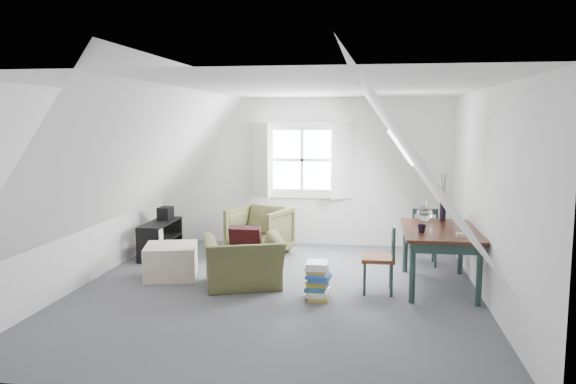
% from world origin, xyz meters
% --- Properties ---
extents(floor, '(5.50, 5.50, 0.00)m').
position_xyz_m(floor, '(0.00, 0.00, 0.00)').
color(floor, '#4B4B50').
rests_on(floor, ground).
extents(ceiling, '(5.50, 5.50, 0.00)m').
position_xyz_m(ceiling, '(0.00, 0.00, 2.50)').
color(ceiling, white).
rests_on(ceiling, wall_back).
extents(wall_back, '(5.00, 0.00, 5.00)m').
position_xyz_m(wall_back, '(0.00, 2.75, 1.25)').
color(wall_back, silver).
rests_on(wall_back, ground).
extents(wall_front, '(5.00, 0.00, 5.00)m').
position_xyz_m(wall_front, '(0.00, -2.75, 1.25)').
color(wall_front, silver).
rests_on(wall_front, ground).
extents(wall_left, '(0.00, 5.50, 5.50)m').
position_xyz_m(wall_left, '(-2.50, 0.00, 1.25)').
color(wall_left, silver).
rests_on(wall_left, ground).
extents(wall_right, '(0.00, 5.50, 5.50)m').
position_xyz_m(wall_right, '(2.50, 0.00, 1.25)').
color(wall_right, silver).
rests_on(wall_right, ground).
extents(slope_left, '(3.19, 5.50, 4.48)m').
position_xyz_m(slope_left, '(-1.55, 0.00, 1.78)').
color(slope_left, white).
rests_on(slope_left, wall_left).
extents(slope_right, '(3.19, 5.50, 4.48)m').
position_xyz_m(slope_right, '(1.55, 0.00, 1.78)').
color(slope_right, white).
rests_on(slope_right, wall_right).
extents(dormer_window, '(1.71, 0.35, 1.30)m').
position_xyz_m(dormer_window, '(0.00, 2.68, 1.45)').
color(dormer_window, white).
rests_on(dormer_window, wall_back).
extents(skylight, '(0.35, 0.75, 0.47)m').
position_xyz_m(skylight, '(1.55, 1.30, 1.75)').
color(skylight, white).
rests_on(skylight, slope_right).
extents(armchair_near, '(1.20, 1.12, 0.64)m').
position_xyz_m(armchair_near, '(-0.44, 0.15, 0.00)').
color(armchair_near, '#4B4C2A').
rests_on(armchair_near, floor).
extents(armchair_far, '(1.07, 1.08, 0.77)m').
position_xyz_m(armchair_far, '(-0.56, 1.81, 0.00)').
color(armchair_far, '#4B4C2A').
rests_on(armchair_far, floor).
extents(throw_pillow, '(0.41, 0.24, 0.42)m').
position_xyz_m(throw_pillow, '(-0.44, 0.30, 0.56)').
color(throw_pillow, '#3A0F15').
rests_on(throw_pillow, armchair_near).
extents(ottoman, '(0.81, 0.81, 0.45)m').
position_xyz_m(ottoman, '(-1.51, 0.41, 0.22)').
color(ottoman, '#C2AE97').
rests_on(ottoman, floor).
extents(dining_table, '(0.91, 1.52, 0.76)m').
position_xyz_m(dining_table, '(2.03, 0.48, 0.66)').
color(dining_table, black).
rests_on(dining_table, floor).
extents(demijohn, '(0.21, 0.21, 0.30)m').
position_xyz_m(demijohn, '(1.88, 0.93, 0.88)').
color(demijohn, silver).
rests_on(demijohn, dining_table).
extents(vase_twigs, '(0.08, 0.09, 0.65)m').
position_xyz_m(vase_twigs, '(2.13, 1.03, 0.90)').
color(vase_twigs, black).
rests_on(vase_twigs, dining_table).
extents(cup, '(0.14, 0.14, 0.10)m').
position_xyz_m(cup, '(1.78, 0.18, 0.76)').
color(cup, black).
rests_on(cup, dining_table).
extents(paper_box, '(0.13, 0.08, 0.04)m').
position_xyz_m(paper_box, '(2.23, 0.03, 0.78)').
color(paper_box, white).
rests_on(paper_box, dining_table).
extents(dining_chair_far, '(0.41, 0.41, 0.87)m').
position_xyz_m(dining_chair_far, '(1.93, 1.57, 0.45)').
color(dining_chair_far, brown).
rests_on(dining_chair_far, floor).
extents(dining_chair_near, '(0.40, 0.40, 0.85)m').
position_xyz_m(dining_chair_near, '(1.29, 0.15, 0.44)').
color(dining_chair_near, brown).
rests_on(dining_chair_near, floor).
extents(media_shelf, '(0.35, 1.06, 0.54)m').
position_xyz_m(media_shelf, '(-2.10, 1.52, 0.24)').
color(media_shelf, black).
rests_on(media_shelf, floor).
extents(electronics_box, '(0.20, 0.27, 0.21)m').
position_xyz_m(electronics_box, '(-2.10, 1.80, 0.63)').
color(electronics_box, black).
rests_on(electronics_box, media_shelf).
extents(magazine_stack, '(0.33, 0.39, 0.44)m').
position_xyz_m(magazine_stack, '(0.55, -0.22, 0.22)').
color(magazine_stack, '#B29933').
rests_on(magazine_stack, floor).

